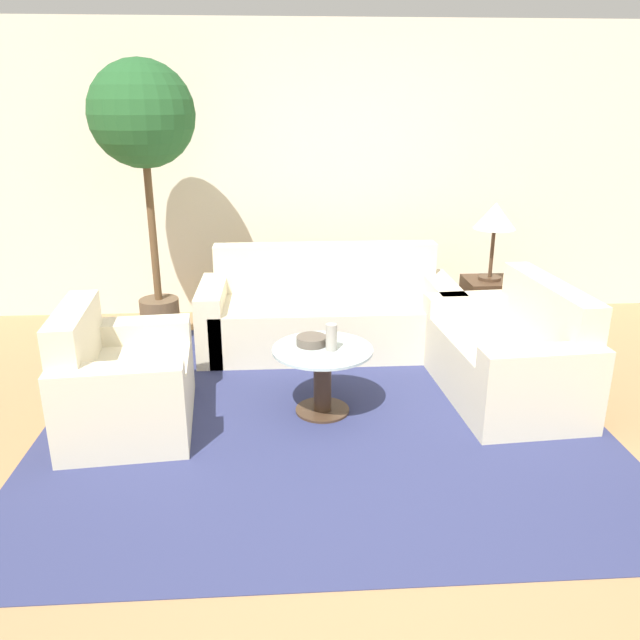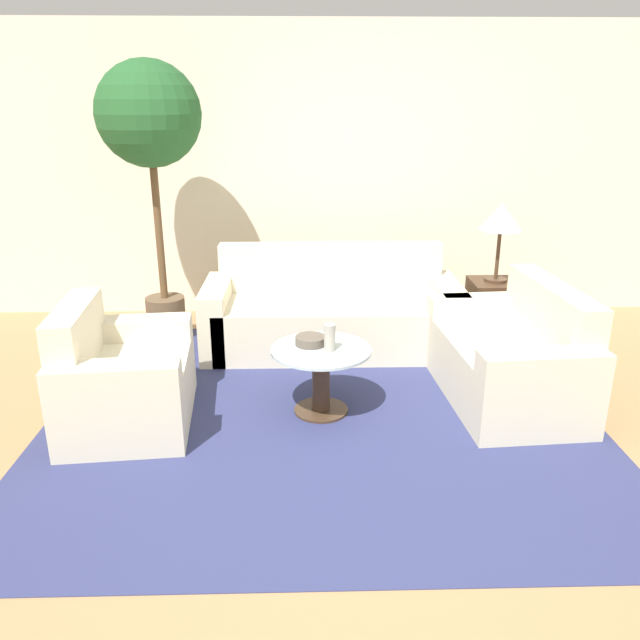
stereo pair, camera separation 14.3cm
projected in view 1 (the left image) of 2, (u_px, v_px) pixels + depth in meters
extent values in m
plane|color=#9E754C|center=(360.00, 483.00, 3.33)|extent=(14.00, 14.00, 0.00)
cube|color=beige|center=(322.00, 174.00, 5.70)|extent=(10.00, 0.06, 2.60)
cube|color=navy|center=(322.00, 411.00, 4.10)|extent=(3.49, 3.19, 0.01)
cube|color=beige|center=(328.00, 325.00, 5.07)|extent=(1.85, 0.80, 0.42)
cube|color=beige|center=(325.00, 291.00, 5.30)|extent=(1.85, 0.18, 0.81)
cube|color=beige|center=(213.00, 319.00, 4.99)|extent=(0.20, 0.80, 0.56)
cube|color=beige|center=(440.00, 314.00, 5.10)|extent=(0.20, 0.80, 0.56)
cube|color=beige|center=(130.00, 394.00, 3.87)|extent=(0.81, 0.84, 0.42)
cube|color=beige|center=(79.00, 370.00, 3.77)|extent=(0.25, 0.79, 0.78)
cube|color=beige|center=(120.00, 413.00, 3.49)|extent=(0.75, 0.27, 0.56)
cube|color=beige|center=(136.00, 359.00, 4.21)|extent=(0.75, 0.27, 0.56)
cube|color=beige|center=(502.00, 366.00, 4.28)|extent=(0.84, 1.16, 0.42)
cube|color=beige|center=(545.00, 338.00, 4.25)|extent=(0.26, 1.12, 0.80)
cube|color=beige|center=(473.00, 329.00, 4.77)|extent=(0.78, 0.25, 0.56)
cube|color=beige|center=(540.00, 392.00, 3.74)|extent=(0.78, 0.25, 0.56)
cylinder|color=#422D1E|center=(322.00, 410.00, 4.09)|extent=(0.35, 0.35, 0.02)
cylinder|color=#422D1E|center=(322.00, 382.00, 4.03)|extent=(0.12, 0.12, 0.43)
cylinder|color=#B2C6C6|center=(323.00, 350.00, 3.95)|extent=(0.64, 0.64, 0.02)
cube|color=#422D1E|center=(486.00, 312.00, 5.14)|extent=(0.38, 0.38, 0.56)
cylinder|color=#422D1E|center=(490.00, 278.00, 5.05)|extent=(0.18, 0.18, 0.02)
cylinder|color=#422D1E|center=(492.00, 253.00, 4.98)|extent=(0.03, 0.03, 0.39)
cone|color=white|center=(495.00, 216.00, 4.88)|extent=(0.33, 0.33, 0.20)
cylinder|color=brown|center=(161.00, 320.00, 5.23)|extent=(0.32, 0.32, 0.38)
cylinder|color=brown|center=(152.00, 225.00, 4.96)|extent=(0.06, 0.06, 1.24)
sphere|color=#235628|center=(142.00, 114.00, 4.68)|extent=(0.80, 0.80, 0.80)
cylinder|color=#9E998E|center=(331.00, 337.00, 3.89)|extent=(0.07, 0.07, 0.17)
cylinder|color=brown|center=(312.00, 341.00, 4.00)|extent=(0.20, 0.20, 0.06)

